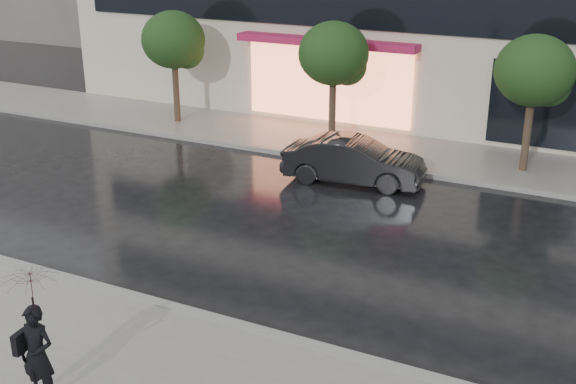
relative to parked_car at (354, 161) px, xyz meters
The scene contains 9 objects.
ground 7.22m from the parked_car, 81.28° to the right, with size 120.00×120.00×0.00m, color black.
sidewalk_far 3.37m from the parked_car, 70.83° to the left, with size 60.00×3.50×0.12m, color slate.
curb_near 8.21m from the parked_car, 82.34° to the right, with size 60.00×0.25×0.14m, color gray.
curb_far 1.85m from the parked_car, 51.82° to the left, with size 60.00×0.25×0.14m, color gray.
tree_far_west 8.68m from the parked_car, 159.61° to the left, with size 2.20×2.20×3.99m.
tree_mid_west 4.14m from the parked_car, 122.37° to the left, with size 2.20×2.20×3.99m.
tree_mid_east 5.56m from the parked_car, 35.10° to the left, with size 2.20×2.20×3.99m.
parked_car is the anchor object (origin of this frame).
pedestrian_with_umbrella 11.31m from the parked_car, 92.35° to the right, with size 0.91×0.93×2.15m.
Camera 1 is at (5.79, -10.59, 6.89)m, focal length 45.00 mm.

